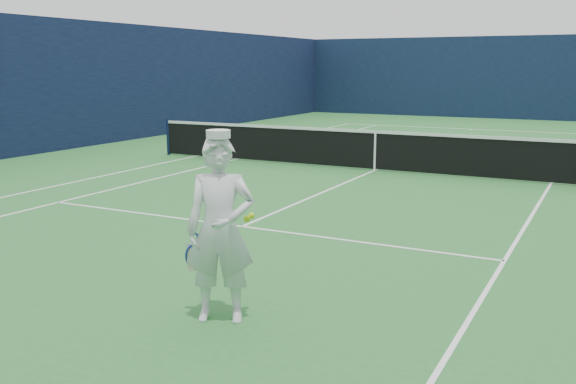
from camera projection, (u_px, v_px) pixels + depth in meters
name	position (u px, v px, depth m)	size (l,w,h in m)	color
ground	(374.00, 171.00, 16.05)	(80.00, 80.00, 0.00)	#2A6E2F
court_markings	(375.00, 170.00, 16.04)	(11.03, 23.83, 0.01)	white
windscreen_fence	(377.00, 90.00, 15.66)	(20.12, 36.12, 4.00)	#0E1B36
tennis_net	(375.00, 149.00, 15.94)	(12.88, 0.09, 1.07)	#141E4C
tennis_player	(220.00, 230.00, 6.47)	(0.90, 0.71, 1.97)	white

